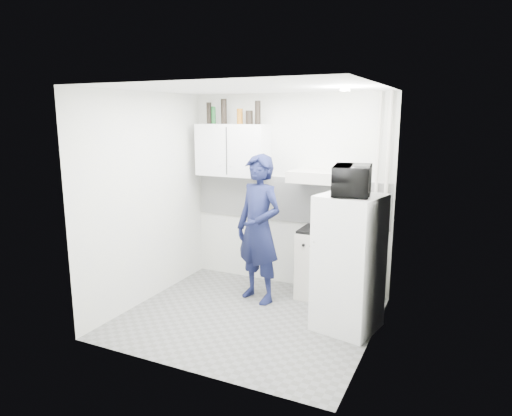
% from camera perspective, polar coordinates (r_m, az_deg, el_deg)
% --- Properties ---
extents(floor, '(2.80, 2.80, 0.00)m').
position_cam_1_polar(floor, '(5.47, -1.06, -13.55)').
color(floor, slate).
rests_on(floor, ground).
extents(ceiling, '(2.80, 2.80, 0.00)m').
position_cam_1_polar(ceiling, '(4.96, -1.17, 14.78)').
color(ceiling, white).
rests_on(ceiling, wall_back).
extents(wall_back, '(2.80, 0.00, 2.80)m').
position_cam_1_polar(wall_back, '(6.18, 4.05, 2.03)').
color(wall_back, silver).
rests_on(wall_back, floor).
extents(wall_left, '(0.00, 2.60, 2.60)m').
position_cam_1_polar(wall_left, '(5.81, -13.58, 1.11)').
color(wall_left, silver).
rests_on(wall_left, floor).
extents(wall_right, '(0.00, 2.60, 2.60)m').
position_cam_1_polar(wall_right, '(4.62, 14.63, -1.60)').
color(wall_right, silver).
rests_on(wall_right, floor).
extents(person, '(0.78, 0.64, 1.86)m').
position_cam_1_polar(person, '(5.68, 0.34, -2.64)').
color(person, '#111637').
rests_on(person, floor).
extents(stove, '(0.55, 0.55, 0.87)m').
position_cam_1_polar(stove, '(5.98, 8.15, -6.92)').
color(stove, beige).
rests_on(stove, floor).
extents(fridge, '(0.73, 0.73, 1.50)m').
position_cam_1_polar(fridge, '(5.07, 11.52, -6.76)').
color(fridge, white).
rests_on(fridge, floor).
extents(stove_top, '(0.52, 0.52, 0.03)m').
position_cam_1_polar(stove_top, '(5.85, 8.27, -2.72)').
color(stove_top, black).
rests_on(stove_top, stove).
extents(saucepan, '(0.18, 0.18, 0.10)m').
position_cam_1_polar(saucepan, '(5.83, 8.20, -2.09)').
color(saucepan, silver).
rests_on(saucepan, stove_top).
extents(microwave, '(0.62, 0.47, 0.31)m').
position_cam_1_polar(microwave, '(4.86, 11.95, 3.42)').
color(microwave, black).
rests_on(microwave, fridge).
extents(bottle_a, '(0.07, 0.07, 0.29)m').
position_cam_1_polar(bottle_a, '(6.43, -5.89, 11.71)').
color(bottle_a, black).
rests_on(bottle_a, upper_cabinet).
extents(bottle_b, '(0.06, 0.06, 0.23)m').
position_cam_1_polar(bottle_b, '(6.40, -5.33, 11.48)').
color(bottle_b, '#144C1E').
rests_on(bottle_b, upper_cabinet).
extents(bottle_c, '(0.08, 0.08, 0.33)m').
position_cam_1_polar(bottle_c, '(6.32, -4.04, 11.95)').
color(bottle_c, black).
rests_on(bottle_c, upper_cabinet).
extents(canister_a, '(0.08, 0.08, 0.20)m').
position_cam_1_polar(canister_a, '(6.20, -2.04, 11.38)').
color(canister_a, brown).
rests_on(canister_a, upper_cabinet).
extents(canister_b, '(0.09, 0.09, 0.18)m').
position_cam_1_polar(canister_b, '(6.14, -0.85, 11.26)').
color(canister_b, black).
rests_on(canister_b, upper_cabinet).
extents(bottle_e, '(0.08, 0.08, 0.30)m').
position_cam_1_polar(bottle_e, '(6.08, 0.22, 11.85)').
color(bottle_e, black).
rests_on(bottle_e, upper_cabinet).
extents(upper_cabinet, '(1.00, 0.35, 0.70)m').
position_cam_1_polar(upper_cabinet, '(6.27, -2.91, 7.24)').
color(upper_cabinet, white).
rests_on(upper_cabinet, wall_back).
extents(range_hood, '(0.60, 0.50, 0.14)m').
position_cam_1_polar(range_hood, '(5.76, 7.36, 3.97)').
color(range_hood, beige).
rests_on(range_hood, wall_back).
extents(backsplash, '(2.74, 0.03, 0.60)m').
position_cam_1_polar(backsplash, '(6.19, 3.99, 1.10)').
color(backsplash, white).
rests_on(backsplash, wall_back).
extents(pipe_a, '(0.05, 0.05, 2.60)m').
position_cam_1_polar(pipe_a, '(5.77, 15.87, 0.92)').
color(pipe_a, beige).
rests_on(pipe_a, floor).
extents(pipe_b, '(0.04, 0.04, 2.60)m').
position_cam_1_polar(pipe_b, '(5.79, 14.70, 1.02)').
color(pipe_b, beige).
rests_on(pipe_b, floor).
extents(ceiling_spot_fixture, '(0.10, 0.10, 0.02)m').
position_cam_1_polar(ceiling_spot_fixture, '(4.79, 11.06, 14.32)').
color(ceiling_spot_fixture, white).
rests_on(ceiling_spot_fixture, ceiling).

